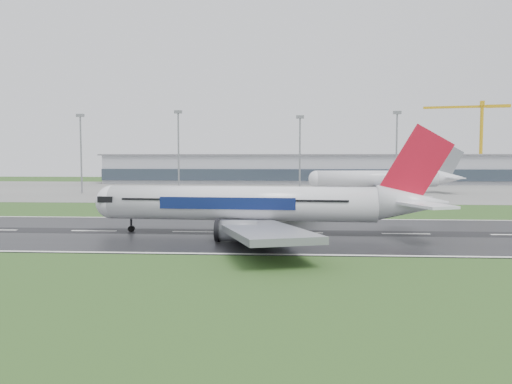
{
  "coord_description": "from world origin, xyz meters",
  "views": [
    {
      "loc": [
        -22.18,
        -96.99,
        14.64
      ],
      "look_at": [
        -29.02,
        12.0,
        7.0
      ],
      "focal_mm": 35.96,
      "sensor_mm": 36.0,
      "label": 1
    }
  ],
  "objects": [
    {
      "name": "tower_crane",
      "position": [
        86.35,
        200.0,
        22.74
      ],
      "size": [
        45.72,
        11.86,
        45.48
      ],
      "primitive_type": null,
      "rotation": [
        0.0,
        0.0,
        -0.2
      ],
      "color": "gold",
      "rests_on": "ground"
    },
    {
      "name": "runway",
      "position": [
        0.0,
        0.0,
        0.05
      ],
      "size": [
        400.0,
        45.0,
        0.1
      ],
      "primitive_type": "cube",
      "color": "black",
      "rests_on": "ground"
    },
    {
      "name": "main_airliner",
      "position": [
        -26.33,
        -2.16,
        9.79
      ],
      "size": [
        69.18,
        66.24,
        19.39
      ],
      "primitive_type": null,
      "rotation": [
        0.0,
        0.0,
        -0.06
      ],
      "color": "silver",
      "rests_on": "runway"
    },
    {
      "name": "ground",
      "position": [
        0.0,
        0.0,
        0.0
      ],
      "size": [
        520.0,
        520.0,
        0.0
      ],
      "primitive_type": "plane",
      "color": "#254619",
      "rests_on": "ground"
    },
    {
      "name": "terminal",
      "position": [
        0.0,
        185.0,
        7.5
      ],
      "size": [
        240.0,
        36.0,
        15.0
      ],
      "primitive_type": "cube",
      "color": "#9597A0",
      "rests_on": "ground"
    },
    {
      "name": "parked_airliner",
      "position": [
        15.27,
        107.34,
        9.23
      ],
      "size": [
        67.61,
        63.73,
        18.31
      ],
      "primitive_type": null,
      "rotation": [
        0.0,
        0.0,
        0.09
      ],
      "color": "silver",
      "rests_on": "apron"
    },
    {
      "name": "floodmast_1",
      "position": [
        -64.68,
        100.0,
        15.56
      ],
      "size": [
        0.64,
        0.64,
        31.13
      ],
      "primitive_type": "cylinder",
      "color": "gray",
      "rests_on": "ground"
    },
    {
      "name": "floodmast_3",
      "position": [
        18.7,
        100.0,
        15.22
      ],
      "size": [
        0.64,
        0.64,
        30.44
      ],
      "primitive_type": "cylinder",
      "color": "gray",
      "rests_on": "ground"
    },
    {
      "name": "floodmast_2",
      "position": [
        -17.72,
        100.0,
        14.48
      ],
      "size": [
        0.64,
        0.64,
        28.96
      ],
      "primitive_type": "cylinder",
      "color": "gray",
      "rests_on": "ground"
    },
    {
      "name": "floodmast_0",
      "position": [
        -103.46,
        100.0,
        14.99
      ],
      "size": [
        0.64,
        0.64,
        29.97
      ],
      "primitive_type": "cylinder",
      "color": "gray",
      "rests_on": "ground"
    },
    {
      "name": "apron",
      "position": [
        0.0,
        125.0,
        0.04
      ],
      "size": [
        400.0,
        130.0,
        0.08
      ],
      "primitive_type": "cube",
      "color": "slate",
      "rests_on": "ground"
    }
  ]
}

